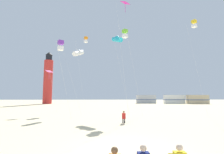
# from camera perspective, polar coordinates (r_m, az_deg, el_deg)

# --- Properties ---
(ground) EXTENTS (200.00, 200.00, 0.00)m
(ground) POSITION_cam_1_polar(r_m,az_deg,el_deg) (8.61, 4.16, -23.67)
(ground) COLOR beige
(kite_flyer_standing) EXTENTS (0.36, 0.53, 1.16)m
(kite_flyer_standing) POSITION_cam_1_polar(r_m,az_deg,el_deg) (16.23, 4.01, -13.25)
(kite_flyer_standing) COLOR red
(kite_flyer_standing) RESTS_ON ground
(kite_box_lime) EXTENTS (2.60, 2.60, 11.64)m
(kite_box_lime) POSITION_cam_1_polar(r_m,az_deg,el_deg) (23.95, 4.41, 14.39)
(kite_box_lime) COLOR silver
(kite_box_lime) RESTS_ON ground
(kite_box_violet) EXTENTS (1.89, 1.89, 8.92)m
(kite_box_violet) POSITION_cam_1_polar(r_m,az_deg,el_deg) (20.61, -17.02, 10.18)
(kite_box_violet) COLOR silver
(kite_box_violet) RESTS_ON ground
(kite_diamond_rainbow) EXTENTS (1.87, 1.87, 6.30)m
(kite_diamond_rainbow) POSITION_cam_1_polar(r_m,az_deg,el_deg) (26.08, -20.48, 1.37)
(kite_diamond_rainbow) COLOR silver
(kite_diamond_rainbow) RESTS_ON ground
(kite_diamond_magenta) EXTENTS (1.71, 1.71, 13.64)m
(kite_diamond_magenta) POSITION_cam_1_polar(r_m,az_deg,el_deg) (21.25, 4.40, 22.23)
(kite_diamond_magenta) COLOR silver
(kite_diamond_magenta) RESTS_ON ground
(kite_tube_cyan) EXTENTS (2.45, 2.93, 11.62)m
(kite_tube_cyan) POSITION_cam_1_polar(r_m,az_deg,el_deg) (25.61, 1.75, 12.68)
(kite_tube_cyan) COLOR silver
(kite_tube_cyan) RESTS_ON ground
(kite_box_orange) EXTENTS (2.44, 2.44, 14.10)m
(kite_box_orange) POSITION_cam_1_polar(r_m,az_deg,el_deg) (34.22, -8.88, 12.34)
(kite_box_orange) COLOR silver
(kite_box_orange) RESTS_ON ground
(kite_tube_white) EXTENTS (2.91, 3.25, 9.53)m
(kite_tube_white) POSITION_cam_1_polar(r_m,az_deg,el_deg) (25.32, -11.34, 8.08)
(kite_tube_white) COLOR silver
(kite_tube_white) RESTS_ON ground
(kite_box_gold) EXTENTS (1.89, 1.89, 14.18)m
(kite_box_gold) POSITION_cam_1_polar(r_m,az_deg,el_deg) (29.97, 26.08, 15.85)
(kite_box_gold) COLOR silver
(kite_box_gold) RESTS_ON ground
(lighthouse_distant) EXTENTS (2.80, 2.80, 16.80)m
(lighthouse_distant) POSITION_cam_1_polar(r_m,az_deg,el_deg) (57.91, -20.86, -0.71)
(lighthouse_distant) COLOR red
(lighthouse_distant) RESTS_ON ground
(rv_van_silver) EXTENTS (6.47, 2.42, 2.80)m
(rv_van_silver) POSITION_cam_1_polar(r_m,az_deg,el_deg) (59.30, 11.46, -7.36)
(rv_van_silver) COLOR #B7BABF
(rv_van_silver) RESTS_ON ground
(rv_van_white) EXTENTS (6.47, 2.43, 2.80)m
(rv_van_white) POSITION_cam_1_polar(r_m,az_deg,el_deg) (59.53, 20.35, -7.09)
(rv_van_white) COLOR white
(rv_van_white) RESTS_ON ground
(rv_van_tan) EXTENTS (6.54, 2.63, 2.80)m
(rv_van_tan) POSITION_cam_1_polar(r_m,az_deg,el_deg) (60.79, 27.00, -6.77)
(rv_van_tan) COLOR #C6B28C
(rv_van_tan) RESTS_ON ground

